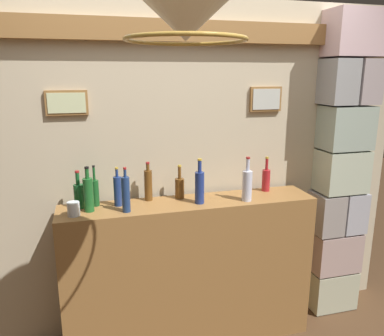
# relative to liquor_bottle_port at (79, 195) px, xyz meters

# --- Properties ---
(panelled_rear_partition) EXTENTS (3.46, 0.15, 2.43)m
(panelled_rear_partition) POSITION_rel_liquor_bottle_port_xyz_m (0.73, 0.17, 0.11)
(panelled_rear_partition) COLOR #BCAD8E
(panelled_rear_partition) RESTS_ON ground
(stone_pillar) EXTENTS (0.41, 0.30, 2.36)m
(stone_pillar) POSITION_rel_liquor_bottle_port_xyz_m (1.97, 0.05, 0.03)
(stone_pillar) COLOR #ADAF92
(stone_pillar) RESTS_ON ground
(bar_shelf_unit) EXTENTS (1.76, 0.34, 1.08)m
(bar_shelf_unit) POSITION_rel_liquor_bottle_port_xyz_m (0.73, -0.07, -0.63)
(bar_shelf_unit) COLOR olive
(bar_shelf_unit) RESTS_ON ground
(liquor_bottle_port) EXTENTS (0.06, 0.06, 0.25)m
(liquor_bottle_port) POSITION_rel_liquor_bottle_port_xyz_m (0.00, 0.00, 0.00)
(liquor_bottle_port) COLOR #175426
(liquor_bottle_port) RESTS_ON bar_shelf_unit
(liquor_bottle_vodka) EXTENTS (0.06, 0.06, 0.29)m
(liquor_bottle_vodka) POSITION_rel_liquor_bottle_port_xyz_m (0.06, -0.08, 0.03)
(liquor_bottle_vodka) COLOR #1B5924
(liquor_bottle_vodka) RESTS_ON bar_shelf_unit
(liquor_bottle_vermouth) EXTENTS (0.05, 0.05, 0.27)m
(liquor_bottle_vermouth) POSITION_rel_liquor_bottle_port_xyz_m (0.10, 0.02, 0.00)
(liquor_bottle_vermouth) COLOR #174F21
(liquor_bottle_vermouth) RESTS_ON bar_shelf_unit
(liquor_bottle_rye) EXTENTS (0.06, 0.06, 0.26)m
(liquor_bottle_rye) POSITION_rel_liquor_bottle_port_xyz_m (1.34, 0.03, -0.00)
(liquor_bottle_rye) COLOR maroon
(liquor_bottle_rye) RESTS_ON bar_shelf_unit
(liquor_bottle_gin) EXTENTS (0.06, 0.06, 0.31)m
(liquor_bottle_gin) POSITION_rel_liquor_bottle_port_xyz_m (0.78, -0.11, 0.03)
(liquor_bottle_gin) COLOR navy
(liquor_bottle_gin) RESTS_ON bar_shelf_unit
(liquor_bottle_amaro) EXTENTS (0.05, 0.05, 0.27)m
(liquor_bottle_amaro) POSITION_rel_liquor_bottle_port_xyz_m (0.46, 0.04, 0.02)
(liquor_bottle_amaro) COLOR brown
(liquor_bottle_amaro) RESTS_ON bar_shelf_unit
(liquor_bottle_scotch) EXTENTS (0.05, 0.05, 0.29)m
(liquor_bottle_scotch) POSITION_rel_liquor_bottle_port_xyz_m (0.29, -0.15, 0.03)
(liquor_bottle_scotch) COLOR navy
(liquor_bottle_scotch) RESTS_ON bar_shelf_unit
(liquor_bottle_bourbon) EXTENTS (0.07, 0.07, 0.31)m
(liquor_bottle_bourbon) POSITION_rel_liquor_bottle_port_xyz_m (1.11, -0.14, 0.02)
(liquor_bottle_bourbon) COLOR silver
(liquor_bottle_bourbon) RESTS_ON bar_shelf_unit
(liquor_bottle_rum) EXTENTS (0.05, 0.05, 0.26)m
(liquor_bottle_rum) POSITION_rel_liquor_bottle_port_xyz_m (0.25, -0.02, 0.01)
(liquor_bottle_rum) COLOR navy
(liquor_bottle_rum) RESTS_ON bar_shelf_unit
(liquor_bottle_tequila) EXTENTS (0.06, 0.06, 0.24)m
(liquor_bottle_tequila) POSITION_rel_liquor_bottle_port_xyz_m (0.68, 0.02, -0.01)
(liquor_bottle_tequila) COLOR #5C3714
(liquor_bottle_tequila) RESTS_ON bar_shelf_unit
(glass_tumbler_rocks) EXTENTS (0.08, 0.08, 0.09)m
(glass_tumbler_rocks) POSITION_rel_liquor_bottle_port_xyz_m (-0.03, -0.14, -0.05)
(glass_tumbler_rocks) COLOR silver
(glass_tumbler_rocks) RESTS_ON bar_shelf_unit
(pendant_lamp) EXTENTS (0.47, 0.47, 0.54)m
(pendant_lamp) POSITION_rel_liquor_bottle_port_xyz_m (0.47, -0.98, 0.98)
(pendant_lamp) COLOR #EFE5C6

